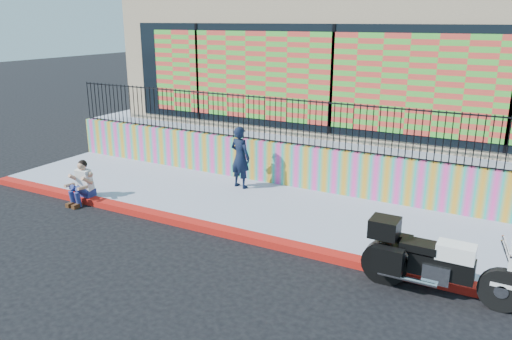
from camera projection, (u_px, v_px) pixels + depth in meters
The scene contains 10 objects.
ground at pixel (255, 242), 10.19m from camera, with size 90.00×90.00×0.00m, color black.
red_curb at pixel (255, 238), 10.17m from camera, with size 16.00×0.30×0.15m, color #B1220C.
sidewalk at pixel (289, 212), 11.55m from camera, with size 16.00×3.00×0.15m, color #99A0B8.
mural_wall at pixel (316, 169), 12.72m from camera, with size 16.00×0.20×1.10m, color #F13FA1.
metal_fence at pixel (318, 125), 12.38m from camera, with size 15.80×0.04×1.20m, color black, non-canonical shape.
elevated_platform at pixel (373, 133), 17.02m from camera, with size 16.00×10.00×1.25m, color #99A0B8.
storefront_building at pixel (376, 55), 16.07m from camera, with size 14.00×8.06×4.00m.
police_motorcycle at pixel (439, 259), 8.05m from camera, with size 2.51×0.83×1.56m.
police_officer at pixel (240, 157), 12.82m from camera, with size 0.59×0.39×1.61m, color black.
seated_man at pixel (80, 187), 12.15m from camera, with size 0.54×0.71×1.06m.
Camera 1 is at (4.50, -8.17, 4.37)m, focal length 35.00 mm.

